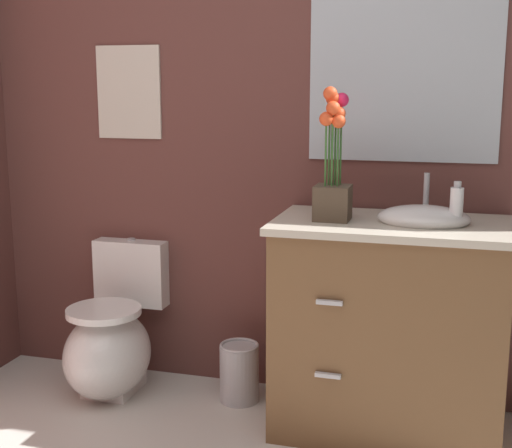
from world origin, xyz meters
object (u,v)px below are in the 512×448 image
at_px(soap_bottle, 456,206).
at_px(toilet, 112,342).
at_px(vanity_cabinet, 389,325).
at_px(trash_bin, 239,372).
at_px(wall_mirror, 404,78).
at_px(flower_vase, 333,171).
at_px(wall_poster, 129,92).

bearing_deg(soap_bottle, toilet, 177.42).
xyz_separation_m(toilet, soap_bottle, (1.51, -0.07, 0.73)).
height_order(toilet, vanity_cabinet, vanity_cabinet).
distance_m(trash_bin, wall_mirror, 1.49).
height_order(toilet, flower_vase, flower_vase).
bearing_deg(vanity_cabinet, toilet, 178.81).
xyz_separation_m(flower_vase, wall_mirror, (0.24, 0.33, 0.36)).
relative_size(vanity_cabinet, flower_vase, 2.02).
bearing_deg(vanity_cabinet, trash_bin, 172.05).
bearing_deg(flower_vase, soap_bottle, -1.02).
bearing_deg(trash_bin, flower_vase, -16.34).
height_order(flower_vase, trash_bin, flower_vase).
xyz_separation_m(vanity_cabinet, trash_bin, (-0.67, 0.09, -0.32)).
distance_m(vanity_cabinet, wall_poster, 1.61).
distance_m(flower_vase, wall_mirror, 0.54).
relative_size(toilet, wall_mirror, 0.86).
xyz_separation_m(vanity_cabinet, flower_vase, (-0.24, -0.03, 0.63)).
bearing_deg(toilet, wall_mirror, 11.88).
distance_m(toilet, wall_mirror, 1.77).
relative_size(soap_bottle, wall_mirror, 0.22).
bearing_deg(flower_vase, trash_bin, 163.66).
bearing_deg(toilet, flower_vase, -3.30).
relative_size(trash_bin, wall_mirror, 0.34).
relative_size(vanity_cabinet, trash_bin, 3.93).
bearing_deg(flower_vase, wall_poster, 162.46).
relative_size(soap_bottle, wall_poster, 0.41).
bearing_deg(wall_poster, wall_mirror, 0.00).
relative_size(toilet, trash_bin, 2.54).
distance_m(vanity_cabinet, wall_mirror, 1.04).
relative_size(flower_vase, trash_bin, 1.94).
bearing_deg(soap_bottle, wall_mirror, 125.71).
bearing_deg(wall_mirror, trash_bin, -163.37).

